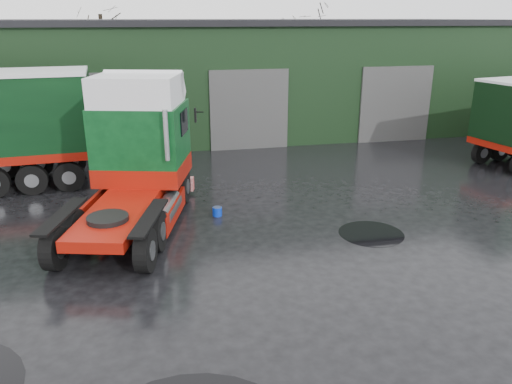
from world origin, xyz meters
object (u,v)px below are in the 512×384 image
tree_back_a (103,41)px  hero_tractor (124,159)px  tree_back_b (306,52)px  warehouse (230,74)px  wash_bucket (217,211)px

tree_back_a → hero_tractor: bearing=-85.1°
hero_tractor → tree_back_b: size_ratio=1.01×
warehouse → wash_bucket: 15.44m
wash_bucket → tree_back_b: tree_back_b is taller
warehouse → hero_tractor: size_ratio=4.27×
warehouse → tree_back_a: (-8.00, 10.00, 1.59)m
warehouse → tree_back_b: (8.00, 10.00, 0.59)m
wash_bucket → tree_back_a: tree_back_a is taller
warehouse → tree_back_b: tree_back_b is taller
warehouse → hero_tractor: 16.57m
wash_bucket → tree_back_a: (-5.09, 24.87, 4.60)m
warehouse → tree_back_a: bearing=128.7°
hero_tractor → wash_bucket: 3.70m
hero_tractor → tree_back_b: bearing=76.5°
hero_tractor → wash_bucket: (2.90, 0.63, -2.20)m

